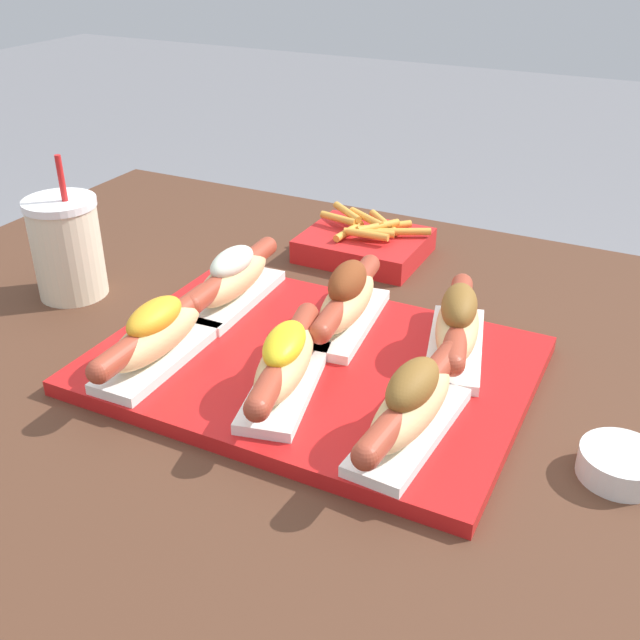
{
  "coord_description": "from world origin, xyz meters",
  "views": [
    {
      "loc": [
        0.27,
        -0.66,
        1.22
      ],
      "look_at": [
        -0.06,
        0.0,
        0.81
      ],
      "focal_mm": 42.0,
      "sensor_mm": 36.0,
      "label": 1
    }
  ],
  "objects_px": {
    "hot_dog_1": "(285,362)",
    "fries_basket": "(365,244)",
    "drink_cup": "(67,247)",
    "hot_dog_3": "(233,278)",
    "hot_dog_2": "(411,405)",
    "sauce_bowl": "(621,463)",
    "serving_tray": "(312,365)",
    "hot_dog_4": "(347,299)",
    "hot_dog_5": "(457,325)",
    "hot_dog_0": "(157,335)"
  },
  "relations": [
    {
      "from": "hot_dog_1",
      "to": "fries_basket",
      "type": "bearing_deg",
      "value": 101.62
    },
    {
      "from": "hot_dog_1",
      "to": "drink_cup",
      "type": "height_order",
      "value": "drink_cup"
    },
    {
      "from": "hot_dog_3",
      "to": "hot_dog_1",
      "type": "bearing_deg",
      "value": -43.04
    },
    {
      "from": "hot_dog_2",
      "to": "sauce_bowl",
      "type": "height_order",
      "value": "hot_dog_2"
    },
    {
      "from": "serving_tray",
      "to": "hot_dog_4",
      "type": "xyz_separation_m",
      "value": [
        0.0,
        0.09,
        0.04
      ]
    },
    {
      "from": "hot_dog_4",
      "to": "hot_dog_5",
      "type": "height_order",
      "value": "hot_dog_4"
    },
    {
      "from": "serving_tray",
      "to": "hot_dog_1",
      "type": "xyz_separation_m",
      "value": [
        0.0,
        -0.07,
        0.04
      ]
    },
    {
      "from": "hot_dog_3",
      "to": "hot_dog_4",
      "type": "relative_size",
      "value": 1.01
    },
    {
      "from": "serving_tray",
      "to": "sauce_bowl",
      "type": "xyz_separation_m",
      "value": [
        0.34,
        -0.03,
        0.01
      ]
    },
    {
      "from": "fries_basket",
      "to": "sauce_bowl",
      "type": "bearing_deg",
      "value": -40.69
    },
    {
      "from": "drink_cup",
      "to": "hot_dog_5",
      "type": "bearing_deg",
      "value": 6.26
    },
    {
      "from": "hot_dog_0",
      "to": "hot_dog_3",
      "type": "distance_m",
      "value": 0.16
    },
    {
      "from": "serving_tray",
      "to": "sauce_bowl",
      "type": "relative_size",
      "value": 6.18
    },
    {
      "from": "hot_dog_4",
      "to": "hot_dog_3",
      "type": "bearing_deg",
      "value": -176.99
    },
    {
      "from": "hot_dog_1",
      "to": "hot_dog_2",
      "type": "bearing_deg",
      "value": -5.87
    },
    {
      "from": "hot_dog_0",
      "to": "sauce_bowl",
      "type": "relative_size",
      "value": 2.8
    },
    {
      "from": "hot_dog_4",
      "to": "hot_dog_5",
      "type": "relative_size",
      "value": 1.02
    },
    {
      "from": "serving_tray",
      "to": "fries_basket",
      "type": "height_order",
      "value": "fries_basket"
    },
    {
      "from": "serving_tray",
      "to": "hot_dog_5",
      "type": "bearing_deg",
      "value": 31.96
    },
    {
      "from": "hot_dog_1",
      "to": "hot_dog_2",
      "type": "xyz_separation_m",
      "value": [
        0.15,
        -0.01,
        0.0
      ]
    },
    {
      "from": "hot_dog_5",
      "to": "sauce_bowl",
      "type": "height_order",
      "value": "hot_dog_5"
    },
    {
      "from": "hot_dog_0",
      "to": "hot_dog_5",
      "type": "xyz_separation_m",
      "value": [
        0.29,
        0.17,
        0.0
      ]
    },
    {
      "from": "hot_dog_3",
      "to": "hot_dog_5",
      "type": "height_order",
      "value": "hot_dog_5"
    },
    {
      "from": "hot_dog_1",
      "to": "hot_dog_4",
      "type": "bearing_deg",
      "value": 90.15
    },
    {
      "from": "hot_dog_1",
      "to": "serving_tray",
      "type": "bearing_deg",
      "value": 92.87
    },
    {
      "from": "hot_dog_2",
      "to": "sauce_bowl",
      "type": "bearing_deg",
      "value": 15.46
    },
    {
      "from": "hot_dog_4",
      "to": "hot_dog_0",
      "type": "bearing_deg",
      "value": -132.39
    },
    {
      "from": "hot_dog_1",
      "to": "sauce_bowl",
      "type": "distance_m",
      "value": 0.34
    },
    {
      "from": "hot_dog_1",
      "to": "hot_dog_2",
      "type": "distance_m",
      "value": 0.15
    },
    {
      "from": "hot_dog_4",
      "to": "hot_dog_2",
      "type": "bearing_deg",
      "value": -49.4
    },
    {
      "from": "hot_dog_1",
      "to": "hot_dog_5",
      "type": "xyz_separation_m",
      "value": [
        0.14,
        0.16,
        0.0
      ]
    },
    {
      "from": "hot_dog_3",
      "to": "fries_basket",
      "type": "xyz_separation_m",
      "value": [
        0.08,
        0.25,
        -0.03
      ]
    },
    {
      "from": "hot_dog_0",
      "to": "sauce_bowl",
      "type": "xyz_separation_m",
      "value": [
        0.49,
        0.05,
        -0.04
      ]
    },
    {
      "from": "hot_dog_2",
      "to": "drink_cup",
      "type": "distance_m",
      "value": 0.54
    },
    {
      "from": "hot_dog_3",
      "to": "sauce_bowl",
      "type": "bearing_deg",
      "value": -12.54
    },
    {
      "from": "hot_dog_2",
      "to": "hot_dog_4",
      "type": "bearing_deg",
      "value": 130.6
    },
    {
      "from": "sauce_bowl",
      "to": "fries_basket",
      "type": "distance_m",
      "value": 0.55
    },
    {
      "from": "serving_tray",
      "to": "fries_basket",
      "type": "distance_m",
      "value": 0.34
    },
    {
      "from": "hot_dog_3",
      "to": "hot_dog_5",
      "type": "xyz_separation_m",
      "value": [
        0.29,
        0.01,
        0.0
      ]
    },
    {
      "from": "serving_tray",
      "to": "hot_dog_2",
      "type": "distance_m",
      "value": 0.18
    },
    {
      "from": "hot_dog_2",
      "to": "sauce_bowl",
      "type": "xyz_separation_m",
      "value": [
        0.19,
        0.05,
        -0.04
      ]
    },
    {
      "from": "serving_tray",
      "to": "hot_dog_5",
      "type": "xyz_separation_m",
      "value": [
        0.14,
        0.09,
        0.04
      ]
    },
    {
      "from": "hot_dog_3",
      "to": "hot_dog_4",
      "type": "distance_m",
      "value": 0.16
    },
    {
      "from": "hot_dog_3",
      "to": "sauce_bowl",
      "type": "height_order",
      "value": "hot_dog_3"
    },
    {
      "from": "serving_tray",
      "to": "sauce_bowl",
      "type": "distance_m",
      "value": 0.34
    },
    {
      "from": "hot_dog_5",
      "to": "sauce_bowl",
      "type": "xyz_separation_m",
      "value": [
        0.2,
        -0.12,
        -0.04
      ]
    },
    {
      "from": "hot_dog_0",
      "to": "hot_dog_3",
      "type": "height_order",
      "value": "hot_dog_0"
    },
    {
      "from": "hot_dog_0",
      "to": "hot_dog_3",
      "type": "bearing_deg",
      "value": 90.89
    },
    {
      "from": "fries_basket",
      "to": "hot_dog_3",
      "type": "bearing_deg",
      "value": -107.01
    },
    {
      "from": "hot_dog_3",
      "to": "hot_dog_5",
      "type": "relative_size",
      "value": 1.03
    }
  ]
}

